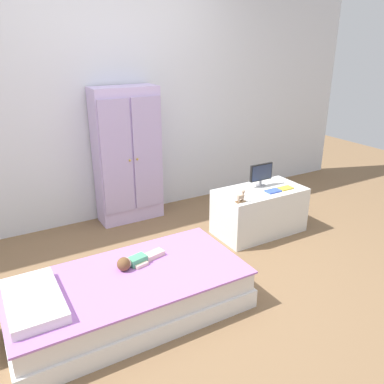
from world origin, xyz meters
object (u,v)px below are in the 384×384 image
(rocking_horse_toy, at_px, (241,197))
(doll, at_px, (132,262))
(book_blue, at_px, (273,191))
(book_yellow, at_px, (285,188))
(tv_monitor, at_px, (261,173))
(bed, at_px, (129,295))
(wardrobe, at_px, (128,156))
(tv_stand, at_px, (259,211))

(rocking_horse_toy, bearing_deg, doll, -166.78)
(book_blue, relative_size, book_yellow, 0.99)
(tv_monitor, bearing_deg, book_blue, -88.91)
(bed, distance_m, tv_monitor, 1.81)
(wardrobe, distance_m, book_yellow, 1.61)
(wardrobe, bearing_deg, bed, -112.13)
(wardrobe, bearing_deg, rocking_horse_toy, -60.22)
(book_blue, xyz_separation_m, book_yellow, (0.16, 0.00, -0.00))
(bed, relative_size, wardrobe, 1.17)
(doll, relative_size, rocking_horse_toy, 3.43)
(doll, relative_size, tv_monitor, 1.52)
(tv_stand, bearing_deg, doll, -164.13)
(book_blue, bearing_deg, tv_monitor, 91.09)
(wardrobe, distance_m, tv_monitor, 1.36)
(doll, xyz_separation_m, book_yellow, (1.73, 0.32, 0.13))
(tv_monitor, relative_size, rocking_horse_toy, 2.26)
(wardrobe, relative_size, book_yellow, 9.59)
(tv_monitor, bearing_deg, doll, -162.07)
(wardrobe, bearing_deg, tv_monitor, -39.71)
(bed, xyz_separation_m, rocking_horse_toy, (1.23, 0.38, 0.36))
(book_yellow, bearing_deg, wardrobe, 138.86)
(wardrobe, height_order, rocking_horse_toy, wardrobe)
(book_blue, bearing_deg, doll, -168.37)
(bed, bearing_deg, doll, 54.55)
(doll, distance_m, tv_stand, 1.57)
(tv_stand, bearing_deg, book_blue, -58.12)
(bed, distance_m, book_yellow, 1.88)
(bed, xyz_separation_m, tv_stand, (1.58, 0.54, 0.08))
(bed, relative_size, rocking_horse_toy, 14.31)
(bed, xyz_separation_m, book_blue, (1.65, 0.43, 0.31))
(doll, relative_size, wardrobe, 0.28)
(doll, distance_m, book_yellow, 1.76)
(rocking_horse_toy, distance_m, book_yellow, 0.58)
(tv_stand, xyz_separation_m, tv_monitor, (0.06, 0.08, 0.36))
(wardrobe, relative_size, book_blue, 9.66)
(book_blue, height_order, book_yellow, same)
(tv_stand, bearing_deg, book_yellow, -25.39)
(book_blue, bearing_deg, rocking_horse_toy, -172.89)
(tv_stand, bearing_deg, rocking_horse_toy, -155.93)
(rocking_horse_toy, bearing_deg, tv_stand, 24.07)
(doll, distance_m, wardrobe, 1.52)
(wardrobe, relative_size, rocking_horse_toy, 12.22)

